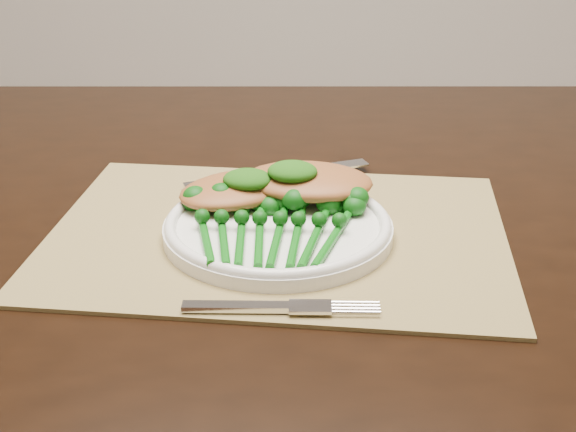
# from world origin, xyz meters

# --- Properties ---
(placemat) EXTENTS (0.48, 0.36, 0.00)m
(placemat) POSITION_xyz_m (-0.10, -0.19, 0.75)
(placemat) COLOR olive
(placemat) RESTS_ON dining_table
(dinner_plate) EXTENTS (0.24, 0.24, 0.02)m
(dinner_plate) POSITION_xyz_m (-0.10, -0.20, 0.77)
(dinner_plate) COLOR white
(dinner_plate) RESTS_ON placemat
(knife) EXTENTS (0.22, 0.12, 0.01)m
(knife) POSITION_xyz_m (-0.13, -0.06, 0.76)
(knife) COLOR silver
(knife) RESTS_ON placemat
(fork) EXTENTS (0.17, 0.03, 0.01)m
(fork) POSITION_xyz_m (-0.07, -0.35, 0.76)
(fork) COLOR silver
(fork) RESTS_ON placemat
(chicken_fillet_left) EXTENTS (0.16, 0.15, 0.03)m
(chicken_fillet_left) POSITION_xyz_m (-0.15, -0.15, 0.78)
(chicken_fillet_left) COLOR #9E5D2E
(chicken_fillet_left) RESTS_ON dinner_plate
(chicken_fillet_right) EXTENTS (0.15, 0.11, 0.03)m
(chicken_fillet_right) POSITION_xyz_m (-0.07, -0.13, 0.79)
(chicken_fillet_right) COLOR #9E5D2E
(chicken_fillet_right) RESTS_ON dinner_plate
(pesto_dollop_left) EXTENTS (0.05, 0.05, 0.02)m
(pesto_dollop_left) POSITION_xyz_m (-0.14, -0.15, 0.80)
(pesto_dollop_left) COLOR #114009
(pesto_dollop_left) RESTS_ON chicken_fillet_left
(pesto_dollop_right) EXTENTS (0.05, 0.05, 0.02)m
(pesto_dollop_right) POSITION_xyz_m (-0.09, -0.15, 0.81)
(pesto_dollop_right) COLOR #114009
(pesto_dollop_right) RESTS_ON chicken_fillet_right
(broccolini_bundle) EXTENTS (0.16, 0.17, 0.04)m
(broccolini_bundle) POSITION_xyz_m (-0.10, -0.24, 0.77)
(broccolini_bundle) COLOR #0B590F
(broccolini_bundle) RESTS_ON dinner_plate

